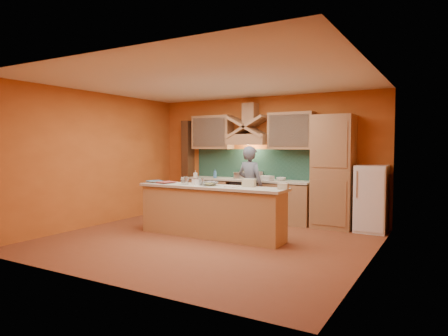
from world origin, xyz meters
The scene contains 36 objects.
floor centered at (0.00, 0.00, 0.00)m, with size 5.50×5.00×0.01m, color brown.
ceiling centered at (0.00, 0.00, 2.80)m, with size 5.50×5.00×0.01m, color white.
wall_back centered at (0.00, 2.50, 1.40)m, with size 5.50×0.02×2.80m, color #C16025.
wall_front centered at (0.00, -2.50, 1.40)m, with size 5.50×0.02×2.80m, color #C16025.
wall_left centered at (-2.75, 0.00, 1.40)m, with size 0.02×5.00×2.80m, color #C16025.
wall_right centered at (2.75, 0.00, 1.40)m, with size 0.02×5.00×2.80m, color #C16025.
base_cabinet_left centered at (-1.25, 2.20, 0.43)m, with size 1.10×0.60×0.86m, color #A3724A.
base_cabinet_right centered at (0.65, 2.20, 0.43)m, with size 1.10×0.60×0.86m, color #A3724A.
counter_top centered at (-0.30, 2.20, 0.90)m, with size 3.00×0.62×0.04m, color beige.
stove centered at (-0.30, 2.20, 0.45)m, with size 0.60×0.58×0.90m, color black.
backsplash centered at (-0.30, 2.48, 1.25)m, with size 3.00×0.03×0.70m, color #1B3C32.
range_hood centered at (-0.30, 2.25, 1.82)m, with size 0.92×0.50×0.24m, color #A3724A.
hood_chimney centered at (-0.30, 2.35, 2.40)m, with size 0.30×0.30×0.50m, color #A3724A.
upper_cabinet_left centered at (-1.30, 2.33, 2.00)m, with size 1.00×0.35×0.80m, color #A3724A.
upper_cabinet_right centered at (0.70, 2.33, 2.00)m, with size 1.00×0.35×0.80m, color #A3724A.
pantry_column centered at (1.65, 2.20, 1.15)m, with size 0.80×0.60×2.30m, color #A3724A.
fridge centered at (2.40, 2.20, 0.65)m, with size 0.58×0.60×1.30m, color white.
trim_column_left centered at (-2.05, 2.35, 1.15)m, with size 0.20×0.30×2.30m, color #472816.
island_body centered at (-0.10, 0.30, 0.44)m, with size 2.80×0.55×0.88m, color tan.
island_top centered at (-0.10, 0.30, 0.92)m, with size 2.90×0.62×0.05m, color beige.
person centered at (0.04, 1.65, 0.84)m, with size 0.61×0.40×1.67m, color slate.
pot_large centered at (-0.50, 2.15, 0.97)m, with size 0.24×0.24×0.14m, color #B7B8BE.
pot_small centered at (-0.25, 2.25, 0.97)m, with size 0.21×0.21×0.14m, color silver.
soap_bottle_a centered at (-1.59, 2.00, 1.00)m, with size 0.08×0.08×0.17m, color silver.
soap_bottle_b centered at (-1.08, 2.07, 1.03)m, with size 0.08×0.08×0.22m, color #376699.
bowl_back centered at (0.49, 2.27, 0.95)m, with size 0.21×0.21×0.07m, color silver.
dish_rack centered at (0.21, 2.11, 0.97)m, with size 0.28×0.22×0.10m, color silver.
book_lower centered at (-1.23, 0.30, 0.96)m, with size 0.25×0.34×0.03m, color #A6423B.
book_upper centered at (-1.48, 0.29, 0.98)m, with size 0.21×0.28×0.02m, color teal.
jar_large centered at (-0.65, 0.24, 1.02)m, with size 0.15×0.15×0.15m, color white.
jar_small centered at (-0.34, 0.32, 1.01)m, with size 0.13×0.13×0.13m, color white.
kitchen_scale centered at (-0.39, 0.27, 1.00)m, with size 0.13×0.13×0.11m, color white.
mixing_bowl centered at (-0.12, 0.30, 0.98)m, with size 0.31×0.31×0.07m, color white.
cloth centered at (0.33, 0.31, 0.95)m, with size 0.23×0.17×0.02m, color beige.
grocery_bag_a centered at (0.60, 0.47, 1.02)m, with size 0.22×0.17×0.14m, color beige.
grocery_bag_b centered at (1.28, 0.39, 1.00)m, with size 0.17×0.13×0.10m, color beige.
Camera 1 is at (3.75, -5.91, 1.68)m, focal length 32.00 mm.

